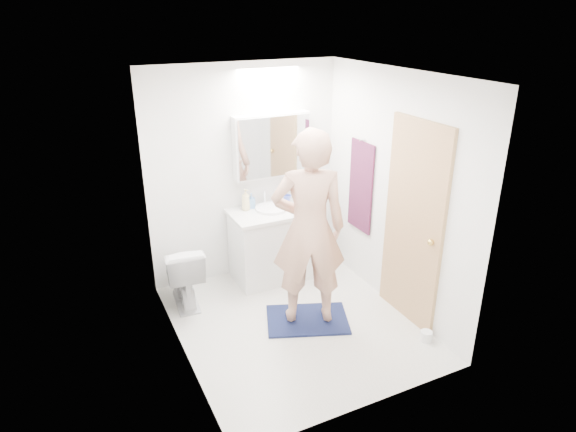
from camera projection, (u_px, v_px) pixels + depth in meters
floor at (294, 323)px, 4.97m from camera, size 2.50×2.50×0.00m
ceiling at (296, 74)px, 4.05m from camera, size 2.50×2.50×0.00m
wall_back at (245, 173)px, 5.54m from camera, size 2.50×0.00×2.50m
wall_front at (376, 272)px, 3.47m from camera, size 2.50×0.00×2.50m
wall_left at (175, 233)px, 4.06m from camera, size 0.00×2.50×2.50m
wall_right at (394, 193)px, 4.95m from camera, size 0.00×2.50×2.50m
vanity_cabinet at (273, 245)px, 5.70m from camera, size 0.90×0.55×0.78m
countertop at (273, 212)px, 5.54m from camera, size 0.95×0.58×0.04m
sink_basin at (271, 208)px, 5.56m from camera, size 0.36×0.36×0.03m
faucet at (265, 198)px, 5.69m from camera, size 0.02×0.02×0.16m
medicine_cabinet at (272, 146)px, 5.49m from camera, size 0.88×0.14×0.70m
mirror_panel at (275, 147)px, 5.42m from camera, size 0.84×0.01×0.66m
toilet at (183, 273)px, 5.19m from camera, size 0.45×0.71×0.69m
bath_rug at (307, 319)px, 5.00m from camera, size 0.95×0.80×0.02m
person at (309, 229)px, 4.62m from camera, size 0.82×0.68×1.91m
door at (413, 225)px, 4.73m from camera, size 0.04×0.80×2.00m
door_knob at (431, 242)px, 4.48m from camera, size 0.06×0.06×0.06m
towel at (361, 187)px, 5.44m from camera, size 0.02×0.42×1.00m
towel_hook at (362, 140)px, 5.23m from camera, size 0.07×0.02×0.02m
soap_bottle_a at (246, 200)px, 5.51m from camera, size 0.12×0.12×0.24m
soap_bottle_b at (251, 201)px, 5.58m from camera, size 0.09×0.09×0.17m
toothbrush_cup at (287, 199)px, 5.75m from camera, size 0.12×0.12×0.09m
toilet_paper_roll at (426, 336)px, 4.68m from camera, size 0.11×0.11×0.10m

